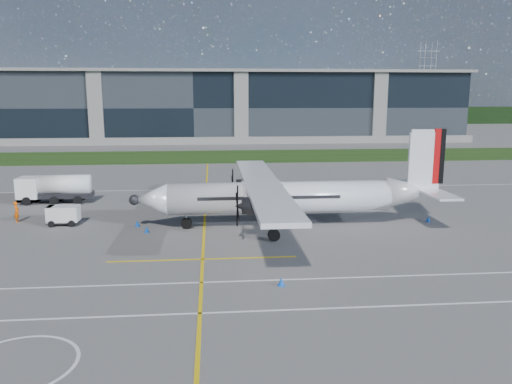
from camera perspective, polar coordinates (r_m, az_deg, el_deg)
ground at (r=77.15m, az=-7.79°, el=3.30°), size 400.00×400.00×0.00m
grass_strip at (r=85.07m, az=-7.55°, el=4.03°), size 400.00×18.00×0.04m
terminal_building at (r=116.47m, az=-6.99°, el=9.60°), size 120.00×20.00×15.00m
tree_line at (r=176.56m, az=-6.34°, el=8.61°), size 400.00×6.00×6.00m
pylon_east at (r=203.39m, az=18.91°, el=11.79°), size 9.00×4.60×30.00m
yellow_taxiway_centerline at (r=47.50m, az=-5.80°, el=-1.47°), size 0.20×70.00×0.01m
white_lane_line at (r=24.88m, az=-13.55°, el=-13.58°), size 90.00×0.15×0.01m
turboprop_aircraft at (r=38.94m, az=4.04°, el=1.51°), size 24.56×25.47×7.64m
fuel_tanker_truck at (r=51.89m, az=-22.49°, el=0.32°), size 7.19×2.34×2.70m
baggage_tug at (r=42.77m, az=-21.14°, el=-2.51°), size 2.57×1.54×1.54m
ground_crew_person at (r=45.22m, az=-25.69°, el=-1.89°), size 0.63×0.84×1.96m
safety_cone_nose_port at (r=38.74m, az=-12.39°, el=-4.18°), size 0.36×0.36×0.50m
safety_cone_tail at (r=43.31m, az=19.09°, el=-2.92°), size 0.36×0.36×0.50m
safety_cone_nose_stbd at (r=40.65m, az=-13.40°, el=-3.50°), size 0.36×0.36×0.50m
safety_cone_stbdwing at (r=51.01m, az=-1.14°, el=-0.27°), size 0.36×0.36×0.50m
safety_cone_portwing at (r=27.65m, az=2.90°, el=-10.16°), size 0.36×0.36×0.50m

